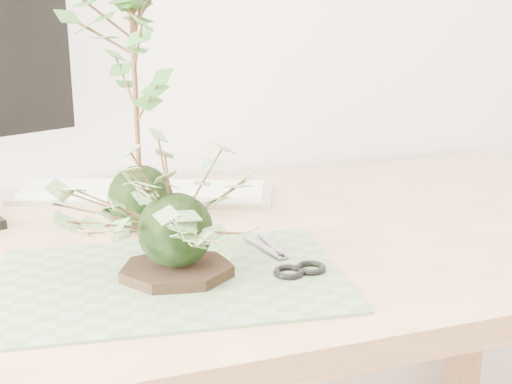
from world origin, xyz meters
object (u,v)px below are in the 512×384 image
ivy_kokedama (174,196)px  maple_kokedama (133,37)px  desk (183,300)px  keyboard (143,192)px

ivy_kokedama → maple_kokedama: 0.28m
ivy_kokedama → desk: bearing=73.7°
desk → ivy_kokedama: (-0.03, -0.12, 0.20)m
desk → maple_kokedama: maple_kokedama is taller
maple_kokedama → ivy_kokedama: bearing=-88.1°
desk → keyboard: (-0.01, 0.26, 0.10)m
desk → maple_kokedama: size_ratio=3.78×
desk → ivy_kokedama: ivy_kokedama is taller
keyboard → maple_kokedama: bearing=-79.6°
desk → keyboard: keyboard is taller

